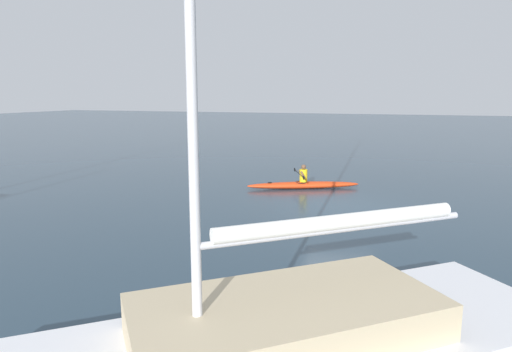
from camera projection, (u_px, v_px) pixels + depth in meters
ground_plane at (338, 207)px, 16.69m from camera, size 160.00×160.00×0.00m
kayak at (303, 185)px, 19.88m from camera, size 4.76×2.56×0.30m
kayaker at (303, 174)px, 19.79m from camera, size 1.03×2.21×0.76m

